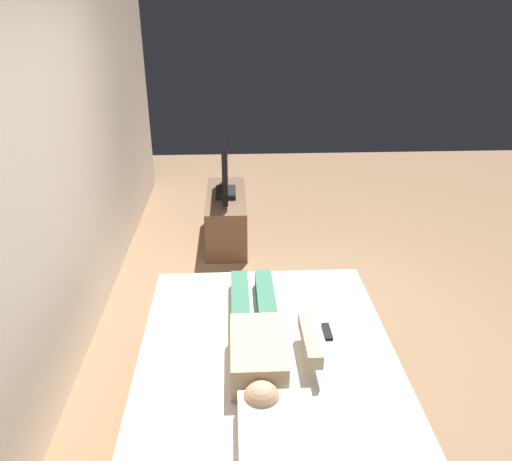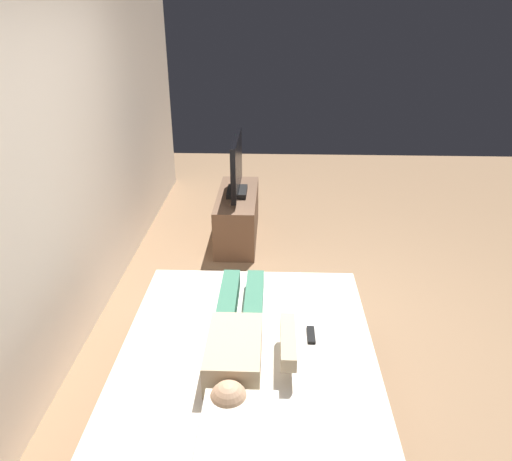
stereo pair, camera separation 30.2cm
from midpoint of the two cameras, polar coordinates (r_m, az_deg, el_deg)
ground_plane at (r=3.72m, az=4.69°, el=-13.10°), size 10.00×10.00×0.00m
back_wall at (r=3.64m, az=-23.56°, el=8.83°), size 6.40×0.10×2.80m
bed at (r=2.94m, az=-1.77°, el=-18.47°), size 1.90×1.49×0.54m
pillow at (r=2.26m, az=-1.51°, el=-23.32°), size 0.48×0.34×0.12m
person at (r=2.73m, az=-2.86°, el=-12.63°), size 1.26×0.46×0.18m
remote at (r=2.92m, az=5.29°, el=-11.66°), size 0.15×0.04×0.02m
tv_stand at (r=5.13m, az=-5.12°, el=1.53°), size 1.10×0.40×0.50m
tv at (r=4.95m, az=-5.36°, el=7.22°), size 0.88×0.20×0.59m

